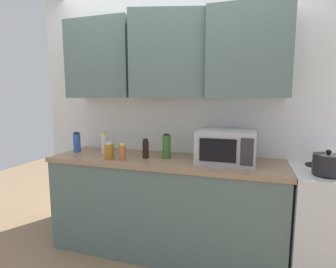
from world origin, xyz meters
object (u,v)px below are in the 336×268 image
bottle_blue_cleaner (77,142)px  bottle_soy_dark (146,149)px  bottle_spice_jar (122,152)px  kettle (328,164)px  microwave (226,147)px  bottle_green_oil (167,147)px  bottle_white_jar (104,143)px  bottle_amber_vinegar (109,151)px

bottle_blue_cleaner → bottle_soy_dark: bottle_blue_cleaner is taller
bottle_soy_dark → bottle_spice_jar: bearing=-139.0°
kettle → microwave: microwave is taller
bottle_soy_dark → bottle_green_oil: bearing=16.5°
bottle_white_jar → bottle_spice_jar: bearing=-36.0°
microwave → bottle_spice_jar: size_ratio=3.18×
microwave → kettle: bearing=-12.7°
bottle_green_oil → bottle_spice_jar: (-0.35, -0.20, -0.04)m
kettle → bottle_blue_cleaner: bottle_blue_cleaner is taller
microwave → bottle_white_jar: bearing=177.7°
kettle → bottle_amber_vinegar: size_ratio=1.26×
microwave → bottle_white_jar: microwave is taller
kettle → microwave: 0.75m
kettle → bottle_soy_dark: bearing=175.3°
bottle_blue_cleaner → bottle_spice_jar: 0.65m
bottle_green_oil → bottle_spice_jar: bearing=-150.5°
microwave → bottle_soy_dark: (-0.72, -0.04, -0.05)m
bottle_green_oil → bottle_blue_cleaner: 0.97m
kettle → bottle_amber_vinegar: bearing=-179.6°
bottle_spice_jar → bottle_soy_dark: bottle_soy_dark is taller
bottle_white_jar → microwave: bearing=-2.3°
bottle_green_oil → bottle_white_jar: (-0.67, 0.04, -0.01)m
kettle → bottle_soy_dark: size_ratio=1.09×
kettle → bottle_blue_cleaner: 2.23m
bottle_green_oil → bottle_amber_vinegar: bearing=-159.2°
bottle_amber_vinegar → bottle_spice_jar: bottle_amber_vinegar is taller
bottle_blue_cleaner → bottle_white_jar: (0.30, 0.04, 0.00)m
microwave → bottle_soy_dark: microwave is taller
microwave → bottle_amber_vinegar: 1.04m
bottle_soy_dark → microwave: bearing=3.5°
kettle → microwave: size_ratio=0.41×
bottle_amber_vinegar → bottle_blue_cleaner: (-0.48, 0.18, 0.02)m
kettle → bottle_spice_jar: kettle is taller
bottle_green_oil → bottle_blue_cleaner: bearing=-180.0°
kettle → bottle_spice_jar: size_ratio=1.30×
bottle_amber_vinegar → bottle_blue_cleaner: bottle_blue_cleaner is taller
bottle_white_jar → bottle_soy_dark: (0.49, -0.09, -0.01)m
bottle_white_jar → bottle_blue_cleaner: bearing=-172.6°
bottle_green_oil → bottle_blue_cleaner: size_ratio=1.12×
bottle_blue_cleaner → bottle_white_jar: bearing=7.4°
bottle_green_oil → bottle_spice_jar: size_ratio=1.50×
bottle_blue_cleaner → bottle_spice_jar: bearing=-17.6°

